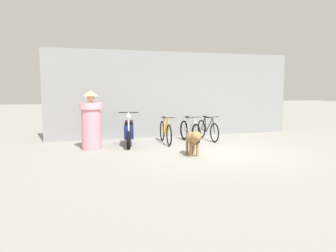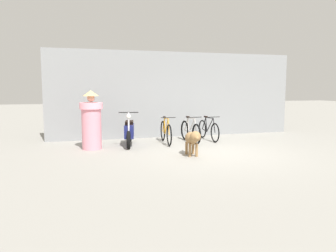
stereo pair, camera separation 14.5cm
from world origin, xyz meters
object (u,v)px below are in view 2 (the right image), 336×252
(bicycle_0, at_px, (166,132))
(stray_dog, at_px, (193,139))
(person_in_robes, at_px, (91,121))
(bicycle_2, at_px, (208,130))
(bicycle_1, at_px, (190,131))
(motorcycle, at_px, (129,132))

(bicycle_0, bearing_deg, stray_dog, 7.71)
(stray_dog, bearing_deg, person_in_robes, -120.37)
(stray_dog, bearing_deg, bicycle_0, -172.00)
(bicycle_2, bearing_deg, bicycle_1, -72.25)
(bicycle_0, distance_m, bicycle_1, 0.83)
(bicycle_0, distance_m, person_in_robes, 2.41)
(bicycle_2, distance_m, motorcycle, 2.78)
(stray_dog, bearing_deg, bicycle_2, 153.21)
(bicycle_2, distance_m, person_in_robes, 3.99)
(bicycle_0, height_order, bicycle_1, bicycle_0)
(bicycle_2, relative_size, person_in_robes, 1.00)
(bicycle_0, relative_size, person_in_robes, 1.01)
(bicycle_1, distance_m, person_in_robes, 3.22)
(motorcycle, bearing_deg, bicycle_0, 104.45)
(bicycle_0, height_order, stray_dog, bicycle_0)
(bicycle_1, bearing_deg, stray_dog, -20.39)
(bicycle_2, bearing_deg, motorcycle, -84.29)
(bicycle_1, xyz_separation_m, stray_dog, (-0.73, -2.11, 0.11))
(bicycle_1, xyz_separation_m, person_in_robes, (-3.16, -0.37, 0.48))
(motorcycle, bearing_deg, bicycle_2, 107.50)
(stray_dog, distance_m, person_in_robes, 3.02)
(motorcycle, relative_size, stray_dog, 1.72)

